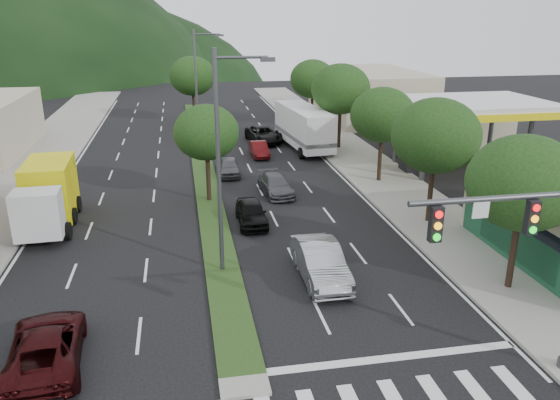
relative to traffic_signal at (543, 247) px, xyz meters
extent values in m
plane|color=black|center=(-9.03, 1.54, -4.65)|extent=(160.00, 160.00, 0.00)
cube|color=gray|center=(3.47, 26.54, -4.57)|extent=(5.00, 90.00, 0.15)
cube|color=gray|center=(-22.03, 26.54, -4.57)|extent=(6.00, 90.00, 0.15)
cube|color=#203714|center=(-9.03, 29.54, -4.59)|extent=(1.60, 56.00, 0.12)
cylinder|color=#47494C|center=(-1.43, 0.04, 1.65)|extent=(6.00, 0.18, 0.18)
cube|color=black|center=(-0.63, -0.11, 1.05)|extent=(0.35, 0.25, 1.05)
cube|color=black|center=(-3.63, -0.11, 1.05)|extent=(0.35, 0.25, 1.05)
cube|color=silver|center=(9.97, 23.54, 0.35)|extent=(12.00, 8.00, 0.50)
cube|color=yellow|center=(9.97, 23.54, 0.00)|extent=(12.20, 8.20, 0.50)
cylinder|color=#47494C|center=(5.97, 21.04, -2.35)|extent=(0.36, 0.36, 4.60)
cylinder|color=#47494C|center=(13.97, 21.04, -2.35)|extent=(0.36, 0.36, 4.60)
cylinder|color=#47494C|center=(5.97, 26.04, -2.35)|extent=(0.36, 0.36, 4.60)
cylinder|color=#47494C|center=(13.97, 26.04, -2.35)|extent=(0.36, 0.36, 4.60)
cube|color=black|center=(5.97, 23.54, -4.10)|extent=(0.80, 1.60, 1.10)
cube|color=black|center=(13.97, 23.54, -4.10)|extent=(0.80, 1.60, 1.10)
cube|color=#B4A98F|center=(10.47, 45.54, -2.05)|extent=(10.00, 16.00, 5.20)
cylinder|color=black|center=(2.97, 5.54, -2.68)|extent=(0.28, 0.28, 3.64)
ellipsoid|color=black|center=(2.97, 5.54, 0.18)|extent=(4.60, 4.60, 3.91)
cylinder|color=black|center=(2.97, 13.54, -2.59)|extent=(0.28, 0.28, 3.81)
ellipsoid|color=black|center=(2.97, 13.54, 0.40)|extent=(4.80, 4.80, 4.08)
cylinder|color=black|center=(2.97, 21.54, -2.70)|extent=(0.28, 0.28, 3.58)
ellipsoid|color=black|center=(2.97, 21.54, 0.11)|extent=(4.40, 4.40, 3.74)
cylinder|color=black|center=(2.97, 31.54, -2.54)|extent=(0.28, 0.28, 3.92)
ellipsoid|color=black|center=(2.97, 31.54, 0.54)|extent=(5.00, 5.00, 4.25)
cylinder|color=black|center=(2.97, 41.54, -2.65)|extent=(0.28, 0.28, 3.70)
ellipsoid|color=black|center=(2.97, 41.54, 0.26)|extent=(4.60, 4.60, 3.91)
cylinder|color=black|center=(-9.03, 19.54, -2.85)|extent=(0.28, 0.28, 3.36)
ellipsoid|color=black|center=(-9.03, 19.54, -0.21)|extent=(4.00, 4.00, 3.40)
cylinder|color=black|center=(-9.03, 45.54, -2.62)|extent=(0.28, 0.28, 3.81)
ellipsoid|color=black|center=(-9.03, 45.54, 0.37)|extent=(4.80, 4.80, 4.08)
cylinder|color=#47494C|center=(-9.03, 9.54, 0.35)|extent=(0.20, 0.20, 10.00)
cylinder|color=#47494C|center=(-7.93, 9.54, 4.95)|extent=(2.20, 0.12, 0.12)
cube|color=#47494C|center=(-6.83, 9.54, 4.85)|extent=(0.60, 0.25, 0.18)
cylinder|color=#47494C|center=(-9.03, 34.54, 0.35)|extent=(0.20, 0.20, 10.00)
cylinder|color=#47494C|center=(-7.93, 34.54, 4.95)|extent=(2.20, 0.12, 0.12)
cube|color=#47494C|center=(-6.83, 34.54, 4.85)|extent=(0.60, 0.25, 0.18)
imported|color=#A0A3A8|center=(-4.78, 7.95, -3.82)|extent=(1.78, 5.02, 1.65)
imported|color=black|center=(-15.45, 3.54, -3.94)|extent=(2.77, 5.25, 1.41)
imported|color=black|center=(-6.92, 15.21, -3.97)|extent=(1.60, 3.95, 1.34)
imported|color=#525257|center=(-4.63, 20.21, -4.03)|extent=(2.12, 4.38, 1.23)
imported|color=#500D0F|center=(-4.27, 30.21, -4.04)|extent=(1.36, 3.70, 1.21)
imported|color=black|center=(-3.16, 35.21, -3.92)|extent=(3.03, 5.46, 1.45)
imported|color=#4B4C50|center=(-7.23, 25.21, -4.02)|extent=(1.58, 3.72, 1.25)
cube|color=silver|center=(-17.90, 14.22, -2.96)|extent=(2.37, 1.78, 2.43)
cube|color=yellow|center=(-18.06, 18.12, -2.85)|extent=(2.61, 4.53, 3.27)
cube|color=black|center=(-18.03, 17.27, -4.17)|extent=(2.36, 6.20, 0.32)
cylinder|color=black|center=(-16.71, 14.71, -4.17)|extent=(0.36, 0.96, 0.95)
cylinder|color=black|center=(-19.14, 14.61, -4.17)|extent=(0.36, 0.96, 0.95)
cylinder|color=black|center=(-16.80, 17.01, -4.17)|extent=(0.36, 0.96, 0.95)
cylinder|color=black|center=(-19.23, 16.91, -4.17)|extent=(0.36, 0.96, 0.95)
cylinder|color=black|center=(-16.89, 19.10, -4.17)|extent=(0.36, 0.96, 0.95)
cylinder|color=black|center=(-19.32, 19.00, -4.17)|extent=(0.36, 0.96, 0.95)
cube|color=silver|center=(-0.03, 32.30, -2.63)|extent=(3.46, 9.50, 3.10)
cube|color=slate|center=(-0.03, 32.30, -3.41)|extent=(3.52, 9.51, 0.36)
cylinder|color=black|center=(-1.67, 35.88, -4.18)|extent=(0.45, 0.96, 0.93)
cylinder|color=black|center=(0.90, 36.13, -4.18)|extent=(0.45, 0.96, 0.93)
cylinder|color=black|center=(-1.56, 34.77, -4.18)|extent=(0.45, 0.96, 0.93)
cylinder|color=black|center=(1.01, 35.02, -4.18)|extent=(0.45, 0.96, 0.93)
cylinder|color=black|center=(-0.99, 28.85, -4.18)|extent=(0.45, 0.96, 0.93)
cylinder|color=black|center=(1.58, 29.09, -4.18)|extent=(0.45, 0.96, 0.93)
camera|label=1|loc=(-10.55, -13.37, 6.72)|focal=35.00mm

